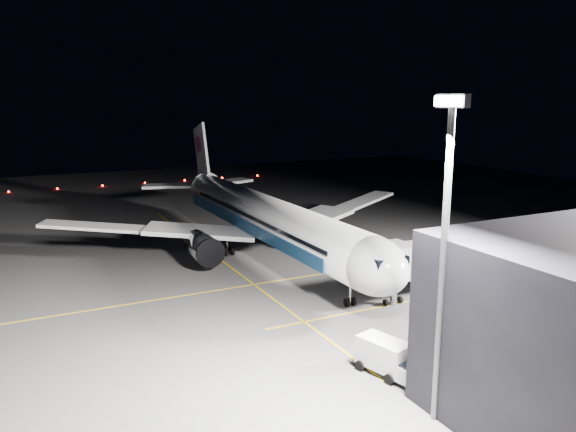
% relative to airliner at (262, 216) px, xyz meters
% --- Properties ---
extents(ground, '(200.00, 200.00, 0.00)m').
position_rel_airliner_xyz_m(ground, '(1.08, 0.00, -5.16)').
color(ground, '#4C4C4F').
rests_on(ground, ground).
extents(guide_line_main, '(0.25, 80.00, 0.01)m').
position_rel_airliner_xyz_m(guide_line_main, '(11.08, 0.00, -5.16)').
color(guide_line_main, gold).
rests_on(guide_line_main, ground).
extents(guide_line_cross, '(70.00, 0.25, 0.01)m').
position_rel_airliner_xyz_m(guide_line_cross, '(1.08, -6.00, -5.16)').
color(guide_line_cross, gold).
rests_on(guide_line_cross, ground).
extents(guide_line_side, '(0.25, 40.00, 0.01)m').
position_rel_airliner_xyz_m(guide_line_side, '(23.08, 10.00, -5.16)').
color(guide_line_side, gold).
rests_on(guide_line_side, ground).
extents(airliner, '(61.48, 54.22, 16.64)m').
position_rel_airliner_xyz_m(airliner, '(0.00, 0.00, 0.00)').
color(airliner, silver).
rests_on(airliner, ground).
extents(jet_bridge, '(3.60, 34.40, 6.30)m').
position_rel_airliner_xyz_m(jet_bridge, '(23.08, 18.06, -0.58)').
color(jet_bridge, '#B2B2B7').
rests_on(jet_bridge, ground).
extents(floodlight_mast_south, '(2.40, 0.67, 20.70)m').
position_rel_airliner_xyz_m(floodlight_mast_south, '(41.08, -6.01, 7.21)').
color(floodlight_mast_south, '#59595E').
rests_on(floodlight_mast_south, ground).
extents(taxiway_lights, '(0.44, 60.44, 0.44)m').
position_rel_airliner_xyz_m(taxiway_lights, '(-70.92, 0.00, -4.94)').
color(taxiway_lights, '#FF140A').
rests_on(taxiway_lights, ground).
extents(service_truck, '(5.58, 3.35, 2.68)m').
position_rel_airliner_xyz_m(service_truck, '(35.00, -5.19, -3.73)').
color(service_truck, silver).
rests_on(service_truck, ground).
extents(baggage_tug, '(2.58, 2.33, 1.54)m').
position_rel_airliner_xyz_m(baggage_tug, '(4.08, 12.87, -4.45)').
color(baggage_tug, black).
rests_on(baggage_tug, ground).
extents(safety_cone_a, '(0.43, 0.43, 0.64)m').
position_rel_airliner_xyz_m(safety_cone_a, '(1.10, 10.32, -4.84)').
color(safety_cone_a, '#E04909').
rests_on(safety_cone_a, ground).
extents(safety_cone_b, '(0.34, 0.34, 0.52)m').
position_rel_airliner_xyz_m(safety_cone_b, '(2.81, 7.16, -4.90)').
color(safety_cone_b, '#E04909').
rests_on(safety_cone_b, ground).
extents(safety_cone_c, '(0.37, 0.37, 0.55)m').
position_rel_airliner_xyz_m(safety_cone_c, '(1.65, 14.00, -4.89)').
color(safety_cone_c, '#E04909').
rests_on(safety_cone_c, ground).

